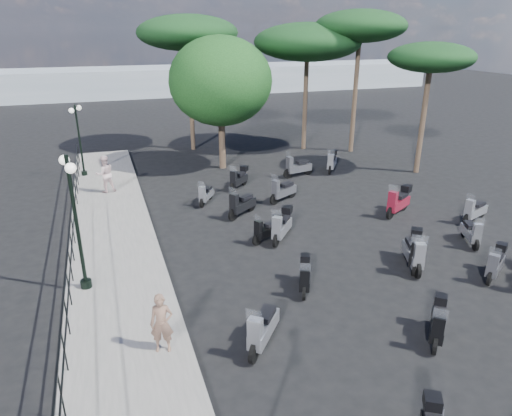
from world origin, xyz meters
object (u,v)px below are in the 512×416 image
object	(u,v)px
scooter_14	(415,251)
scooter_20	(398,202)
scooter_8	(282,226)
pine_2	(187,33)
scooter_15	(283,191)
scooter_13	(438,323)
scooter_24	(495,264)
lamp_post_1	(75,215)
pine_0	(308,42)
scooter_7	(305,276)
scooter_4	(206,195)
pine_3	(431,58)
scooter_21	(298,167)
scooter_19	(414,254)
scooter_10	(239,179)
scooter_27	(332,162)
lamp_post_2	(79,136)
scooter_25	(471,233)
scooter_26	(475,211)
scooter_2	(262,329)
scooter_9	(242,205)
pedestrian_far	(105,174)
pine_1	(360,27)
broadleaf_tree	(220,81)

from	to	relation	value
scooter_14	scooter_20	size ratio (longest dim) A/B	0.89
scooter_8	scooter_20	size ratio (longest dim) A/B	0.88
pine_2	scooter_15	bearing A→B (deg)	-80.04
scooter_13	scooter_24	xyz separation A→B (m)	(3.77, 1.94, 0.00)
scooter_14	pine_2	size ratio (longest dim) A/B	0.19
lamp_post_1	scooter_13	size ratio (longest dim) A/B	3.16
scooter_20	pine_0	world-z (taller)	pine_0
scooter_7	scooter_15	distance (m)	7.47
scooter_20	scooter_24	world-z (taller)	scooter_20
scooter_4	pine_3	xyz separation A→B (m)	(11.87, 0.95, 5.47)
scooter_21	pine_3	world-z (taller)	pine_3
scooter_19	scooter_21	world-z (taller)	scooter_21
scooter_10	scooter_27	world-z (taller)	scooter_27
scooter_7	lamp_post_2	bearing A→B (deg)	-40.21
pine_0	scooter_25	bearing A→B (deg)	-90.62
scooter_24	scooter_8	bearing A→B (deg)	14.66
lamp_post_1	scooter_26	bearing A→B (deg)	-9.99
scooter_2	scooter_4	size ratio (longest dim) A/B	1.13
scooter_13	scooter_24	bearing A→B (deg)	-110.73
pine_3	scooter_13	bearing A→B (deg)	-125.32
scooter_9	scooter_13	xyz separation A→B (m)	(2.20, -9.30, -0.02)
pedestrian_far	scooter_27	bearing A→B (deg)	166.56
scooter_25	scooter_19	bearing A→B (deg)	38.03
scooter_4	scooter_15	bearing A→B (deg)	-160.84
scooter_7	scooter_21	xyz separation A→B (m)	(4.31, 10.25, 0.06)
scooter_15	scooter_27	distance (m)	5.50
scooter_14	pine_3	bearing A→B (deg)	-90.13
scooter_26	scooter_24	bearing A→B (deg)	124.93
scooter_26	pine_1	bearing A→B (deg)	-24.48
lamp_post_1	pedestrian_far	bearing A→B (deg)	72.13
scooter_25	pine_0	xyz separation A→B (m)	(0.16, 14.77, 6.06)
scooter_20	pine_2	size ratio (longest dim) A/B	0.21
scooter_21	broadleaf_tree	distance (m)	6.04
scooter_24	scooter_25	world-z (taller)	scooter_24
pine_1	scooter_10	bearing A→B (deg)	-152.63
scooter_8	scooter_4	bearing A→B (deg)	-28.82
scooter_26	pine_0	xyz separation A→B (m)	(-1.50, 13.16, 6.03)
scooter_2	scooter_9	world-z (taller)	scooter_2
lamp_post_1	scooter_7	distance (m)	6.76
lamp_post_1	scooter_15	world-z (taller)	lamp_post_1
scooter_7	scooter_27	distance (m)	12.43
scooter_2	scooter_4	distance (m)	10.07
scooter_21	scooter_25	distance (m)	9.75
scooter_13	pine_0	world-z (taller)	pine_0
scooter_20	scooter_25	size ratio (longest dim) A/B	1.13
pine_0	scooter_26	bearing A→B (deg)	-83.50
scooter_14	pine_0	xyz separation A→B (m)	(3.10, 15.47, 5.96)
scooter_10	scooter_15	bearing A→B (deg)	164.57
scooter_8	pine_1	size ratio (longest dim) A/B	0.18
scooter_20	lamp_post_2	bearing A→B (deg)	22.39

